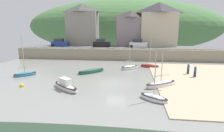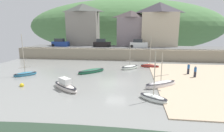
{
  "view_description": "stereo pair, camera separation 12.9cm",
  "coord_description": "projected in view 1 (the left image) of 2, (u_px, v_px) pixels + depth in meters",
  "views": [
    {
      "loc": [
        2.12,
        -21.92,
        6.86
      ],
      "look_at": [
        -1.0,
        4.07,
        1.28
      ],
      "focal_mm": 28.62,
      "sensor_mm": 36.0,
      "label": 1
    },
    {
      "loc": [
        2.25,
        -21.9,
        6.86
      ],
      "look_at": [
        -1.0,
        4.07,
        1.28
      ],
      "focal_mm": 28.62,
      "sensor_mm": 36.0,
      "label": 2
    }
  ],
  "objects": [
    {
      "name": "ground",
      "position": [
        122.0,
        118.0,
        13.48
      ],
      "size": [
        48.0,
        41.0,
        0.61
      ],
      "color": "gray"
    },
    {
      "name": "quay_seawall",
      "position": [
        124.0,
        53.0,
        39.67
      ],
      "size": [
        48.0,
        9.4,
        2.4
      ],
      "color": "gray",
      "rests_on": "ground"
    },
    {
      "name": "hillside_backdrop",
      "position": [
        123.0,
        26.0,
        75.26
      ],
      "size": [
        80.0,
        44.0,
        21.49
      ],
      "color": "#4D7B45",
      "rests_on": "ground"
    },
    {
      "name": "waterfront_building_left",
      "position": [
        83.0,
        24.0,
        47.12
      ],
      "size": [
        8.21,
        4.97,
        10.7
      ],
      "color": "gray",
      "rests_on": "ground"
    },
    {
      "name": "waterfront_building_centre",
      "position": [
        130.0,
        28.0,
        45.85
      ],
      "size": [
        7.13,
        4.69,
        8.81
      ],
      "color": "gray",
      "rests_on": "ground"
    },
    {
      "name": "waterfront_building_right",
      "position": [
        158.0,
        24.0,
        44.84
      ],
      "size": [
        8.94,
        6.03,
        10.71
      ],
      "color": "beige",
      "rests_on": "ground"
    },
    {
      "name": "sailboat_far_left",
      "position": [
        130.0,
        67.0,
        30.57
      ],
      "size": [
        3.39,
        3.26,
        4.0
      ],
      "rotation": [
        0.0,
        0.0,
        0.74
      ],
      "color": "white",
      "rests_on": "ground"
    },
    {
      "name": "fishing_boat_green",
      "position": [
        150.0,
        66.0,
        31.92
      ],
      "size": [
        3.43,
        1.88,
        5.66
      ],
      "rotation": [
        0.0,
        0.0,
        -0.25
      ],
      "color": "#A92A21",
      "rests_on": "ground"
    },
    {
      "name": "motorboat_with_cabin",
      "position": [
        91.0,
        71.0,
        27.91
      ],
      "size": [
        4.14,
        3.96,
        0.78
      ],
      "rotation": [
        0.0,
        0.0,
        0.75
      ],
      "color": "#1C593B",
      "rests_on": "ground"
    },
    {
      "name": "sailboat_nearest_shore",
      "position": [
        25.0,
        74.0,
        26.17
      ],
      "size": [
        3.04,
        2.97,
        6.2
      ],
      "rotation": [
        0.0,
        0.0,
        0.76
      ],
      "color": "teal",
      "rests_on": "ground"
    },
    {
      "name": "sailboat_tall_mast",
      "position": [
        66.0,
        86.0,
        20.29
      ],
      "size": [
        4.18,
        3.69,
        1.53
      ],
      "rotation": [
        0.0,
        0.0,
        -0.68
      ],
      "color": "silver",
      "rests_on": "ground"
    },
    {
      "name": "rowboat_small_beached",
      "position": [
        154.0,
        98.0,
        17.22
      ],
      "size": [
        3.04,
        2.63,
        4.92
      ],
      "rotation": [
        0.0,
        0.0,
        -0.63
      ],
      "color": "white",
      "rests_on": "ground"
    },
    {
      "name": "sailboat_blue_trim",
      "position": [
        161.0,
        84.0,
        21.15
      ],
      "size": [
        4.24,
        3.21,
        4.35
      ],
      "rotation": [
        0.0,
        0.0,
        0.57
      ],
      "color": "silver",
      "rests_on": "ground"
    },
    {
      "name": "parked_car_near_slipway",
      "position": [
        60.0,
        43.0,
        44.26
      ],
      "size": [
        4.2,
        1.95,
        1.95
      ],
      "rotation": [
        0.0,
        0.0,
        -0.06
      ],
      "color": "navy",
      "rests_on": "ground"
    },
    {
      "name": "parked_car_by_wall",
      "position": [
        102.0,
        44.0,
        43.04
      ],
      "size": [
        4.13,
        1.82,
        1.95
      ],
      "rotation": [
        0.0,
        0.0,
        0.02
      ],
      "color": "black",
      "rests_on": "ground"
    },
    {
      "name": "parked_car_end_of_row",
      "position": [
        138.0,
        44.0,
        42.01
      ],
      "size": [
        4.17,
        1.88,
        1.95
      ],
      "rotation": [
        0.0,
        0.0,
        -0.05
      ],
      "color": "silver",
      "rests_on": "ground"
    },
    {
      "name": "person_on_slipway",
      "position": [
        195.0,
        71.0,
        24.97
      ],
      "size": [
        0.34,
        0.34,
        1.62
      ],
      "color": "#282833",
      "rests_on": "ground"
    },
    {
      "name": "person_near_water",
      "position": [
        188.0,
        68.0,
        26.7
      ],
      "size": [
        0.34,
        0.34,
        1.62
      ],
      "color": "#282833",
      "rests_on": "ground"
    },
    {
      "name": "mooring_buoy",
      "position": [
        22.0,
        85.0,
        21.31
      ],
      "size": [
        0.5,
        0.5,
        0.5
      ],
      "color": "yellow",
      "rests_on": "ground"
    }
  ]
}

